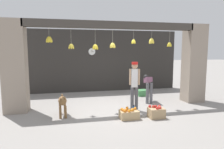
{
  "coord_description": "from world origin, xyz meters",
  "views": [
    {
      "loc": [
        -1.51,
        -6.46,
        1.97
      ],
      "look_at": [
        0.0,
        0.44,
        1.11
      ],
      "focal_mm": 32.0,
      "sensor_mm": 36.0,
      "label": 1
    }
  ],
  "objects_px": {
    "dog": "(63,102)",
    "water_bottle": "(134,110)",
    "shopkeeper": "(134,82)",
    "fruit_crate_apples": "(156,112)",
    "wall_clock": "(92,52)",
    "fruit_crate_oranges": "(129,114)",
    "worker_stooping": "(148,85)",
    "produce_box_green": "(142,93)"
  },
  "relations": [
    {
      "from": "dog",
      "to": "water_bottle",
      "type": "bearing_deg",
      "value": 81.36
    },
    {
      "from": "shopkeeper",
      "to": "fruit_crate_apples",
      "type": "height_order",
      "value": "shopkeeper"
    },
    {
      "from": "dog",
      "to": "water_bottle",
      "type": "height_order",
      "value": "dog"
    },
    {
      "from": "wall_clock",
      "to": "fruit_crate_oranges",
      "type": "bearing_deg",
      "value": -81.78
    },
    {
      "from": "shopkeeper",
      "to": "fruit_crate_apples",
      "type": "bearing_deg",
      "value": 131.9
    },
    {
      "from": "water_bottle",
      "to": "wall_clock",
      "type": "height_order",
      "value": "wall_clock"
    },
    {
      "from": "worker_stooping",
      "to": "fruit_crate_apples",
      "type": "distance_m",
      "value": 1.84
    },
    {
      "from": "fruit_crate_oranges",
      "to": "produce_box_green",
      "type": "distance_m",
      "value": 3.07
    },
    {
      "from": "worker_stooping",
      "to": "wall_clock",
      "type": "xyz_separation_m",
      "value": [
        -1.84,
        2.41,
        1.24
      ]
    },
    {
      "from": "dog",
      "to": "shopkeeper",
      "type": "height_order",
      "value": "shopkeeper"
    },
    {
      "from": "dog",
      "to": "shopkeeper",
      "type": "xyz_separation_m",
      "value": [
        2.28,
        0.11,
        0.49
      ]
    },
    {
      "from": "worker_stooping",
      "to": "wall_clock",
      "type": "relative_size",
      "value": 2.98
    },
    {
      "from": "water_bottle",
      "to": "fruit_crate_apples",
      "type": "bearing_deg",
      "value": -43.55
    },
    {
      "from": "fruit_crate_oranges",
      "to": "wall_clock",
      "type": "height_order",
      "value": "wall_clock"
    },
    {
      "from": "wall_clock",
      "to": "dog",
      "type": "bearing_deg",
      "value": -110.74
    },
    {
      "from": "dog",
      "to": "fruit_crate_oranges",
      "type": "xyz_separation_m",
      "value": [
        1.87,
        -0.62,
        -0.3
      ]
    },
    {
      "from": "worker_stooping",
      "to": "produce_box_green",
      "type": "bearing_deg",
      "value": 90.16
    },
    {
      "from": "dog",
      "to": "worker_stooping",
      "type": "bearing_deg",
      "value": 104.76
    },
    {
      "from": "fruit_crate_apples",
      "to": "dog",
      "type": "bearing_deg",
      "value": 165.07
    },
    {
      "from": "fruit_crate_oranges",
      "to": "wall_clock",
      "type": "distance_m",
      "value": 4.44
    },
    {
      "from": "dog",
      "to": "wall_clock",
      "type": "distance_m",
      "value": 3.93
    },
    {
      "from": "fruit_crate_apples",
      "to": "produce_box_green",
      "type": "height_order",
      "value": "fruit_crate_apples"
    },
    {
      "from": "shopkeeper",
      "to": "produce_box_green",
      "type": "xyz_separation_m",
      "value": [
        1.03,
        1.99,
        -0.81
      ]
    },
    {
      "from": "fruit_crate_oranges",
      "to": "wall_clock",
      "type": "bearing_deg",
      "value": 98.22
    },
    {
      "from": "shopkeeper",
      "to": "wall_clock",
      "type": "relative_size",
      "value": 4.71
    },
    {
      "from": "fruit_crate_oranges",
      "to": "produce_box_green",
      "type": "xyz_separation_m",
      "value": [
        1.43,
        2.72,
        -0.01
      ]
    },
    {
      "from": "wall_clock",
      "to": "worker_stooping",
      "type": "bearing_deg",
      "value": -52.68
    },
    {
      "from": "fruit_crate_oranges",
      "to": "fruit_crate_apples",
      "type": "height_order",
      "value": "fruit_crate_apples"
    },
    {
      "from": "fruit_crate_oranges",
      "to": "water_bottle",
      "type": "distance_m",
      "value": 0.49
    },
    {
      "from": "worker_stooping",
      "to": "water_bottle",
      "type": "relative_size",
      "value": 3.66
    },
    {
      "from": "fruit_crate_apples",
      "to": "shopkeeper",
      "type": "bearing_deg",
      "value": 116.05
    },
    {
      "from": "shopkeeper",
      "to": "fruit_crate_oranges",
      "type": "xyz_separation_m",
      "value": [
        -0.41,
        -0.73,
        -0.8
      ]
    },
    {
      "from": "fruit_crate_apples",
      "to": "produce_box_green",
      "type": "bearing_deg",
      "value": 77.41
    },
    {
      "from": "shopkeeper",
      "to": "fruit_crate_oranges",
      "type": "distance_m",
      "value": 1.15
    },
    {
      "from": "shopkeeper",
      "to": "fruit_crate_oranges",
      "type": "height_order",
      "value": "shopkeeper"
    },
    {
      "from": "fruit_crate_oranges",
      "to": "fruit_crate_apples",
      "type": "relative_size",
      "value": 1.2
    },
    {
      "from": "shopkeeper",
      "to": "worker_stooping",
      "type": "bearing_deg",
      "value": -117.71
    },
    {
      "from": "wall_clock",
      "to": "shopkeeper",
      "type": "bearing_deg",
      "value": -73.36
    },
    {
      "from": "produce_box_green",
      "to": "water_bottle",
      "type": "height_order",
      "value": "water_bottle"
    },
    {
      "from": "fruit_crate_apples",
      "to": "water_bottle",
      "type": "bearing_deg",
      "value": 136.45
    },
    {
      "from": "shopkeeper",
      "to": "water_bottle",
      "type": "distance_m",
      "value": 0.87
    },
    {
      "from": "fruit_crate_oranges",
      "to": "water_bottle",
      "type": "relative_size",
      "value": 1.91
    }
  ]
}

